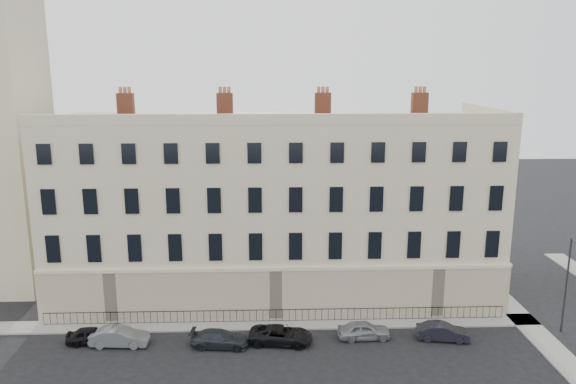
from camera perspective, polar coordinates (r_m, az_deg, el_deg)
name	(u,v)px	position (r m, az deg, el deg)	size (l,w,h in m)	color
ground	(366,357)	(39.78, 7.94, -16.23)	(160.00, 160.00, 0.00)	black
terrace	(275,206)	(47.65, -1.34, -1.45)	(36.22, 12.22, 17.00)	beige
pavement_terrace	(223,325)	(43.79, -6.60, -13.24)	(48.00, 2.00, 0.12)	gray
pavement_east_return	(507,304)	(50.30, 21.32, -10.52)	(2.00, 24.00, 0.12)	gray
railings	(276,316)	(43.80, -1.22, -12.44)	(35.00, 0.04, 0.96)	black
car_a	(92,335)	(43.12, -19.32, -13.58)	(1.38, 3.43, 1.17)	black
car_b	(120,337)	(42.16, -16.74, -13.90)	(1.40, 4.03, 1.33)	slate
car_c	(220,339)	(40.64, -6.95, -14.58)	(1.66, 4.09, 1.19)	#23282E
car_d	(281,335)	(40.81, -0.73, -14.32)	(2.06, 4.47, 1.24)	black
car_e	(364,330)	(41.78, 7.73, -13.73)	(1.51, 3.76, 1.28)	gray
car_f	(443,332)	(42.70, 15.46, -13.53)	(1.30, 3.74, 1.23)	black
streetlamp	(567,281)	(45.60, 26.52, -8.10)	(0.19, 1.57, 7.23)	#323237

